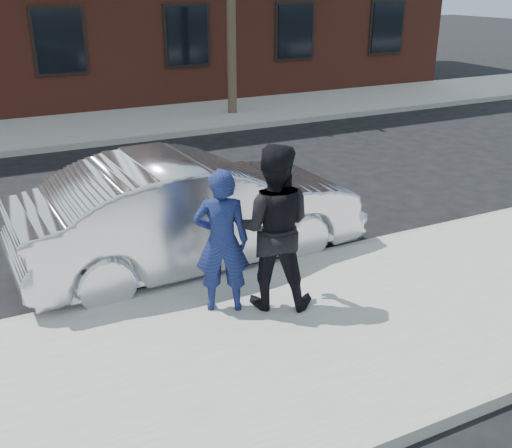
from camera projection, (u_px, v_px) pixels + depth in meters
ground at (271, 341)px, 6.80m from camera, size 100.00×100.00×0.00m
near_sidewalk at (281, 347)px, 6.57m from camera, size 50.00×3.50×0.15m
near_curb at (217, 279)px, 8.06m from camera, size 50.00×0.10×0.15m
far_sidewalk at (77, 129)px, 16.10m from camera, size 50.00×3.50×0.15m
far_curb at (91, 144)px, 14.60m from camera, size 50.00×0.10×0.15m
silver_sedan at (192, 211)px, 8.38m from camera, size 4.99×1.95×1.62m
man_hoodie at (222, 241)px, 6.88m from camera, size 0.75×0.63×1.74m
man_peacoat at (273, 227)px, 6.95m from camera, size 1.22×1.14×2.00m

